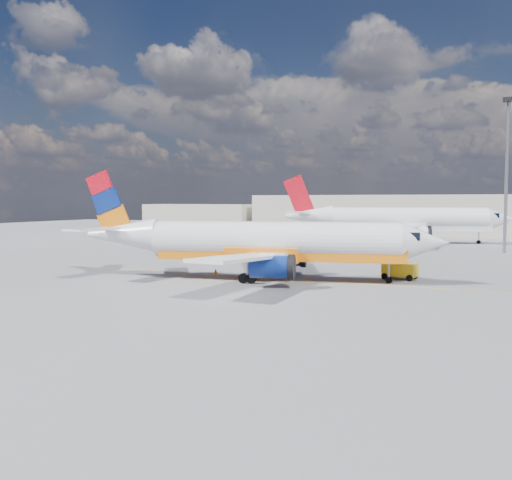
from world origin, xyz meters
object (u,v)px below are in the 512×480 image
at_px(main_jet, 263,243).
at_px(gse_tug, 399,268).
at_px(second_jet, 401,220).
at_px(traffic_cone, 216,271).

height_order(main_jet, gse_tug, main_jet).
relative_size(second_jet, traffic_cone, 59.66).
relative_size(second_jet, gse_tug, 11.96).
bearing_deg(second_jet, main_jet, -112.08).
relative_size(gse_tug, traffic_cone, 4.99).
bearing_deg(gse_tug, traffic_cone, -158.28).
distance_m(main_jet, traffic_cone, 6.41).
distance_m(gse_tug, traffic_cone, 16.67).
bearing_deg(gse_tug, second_jet, 107.93).
height_order(second_jet, gse_tug, second_jet).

